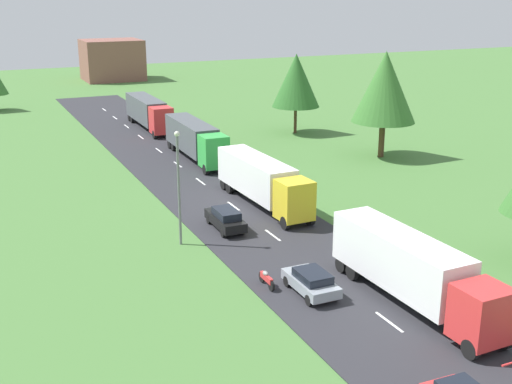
% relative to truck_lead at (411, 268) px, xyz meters
% --- Properties ---
extents(road, '(10.00, 140.00, 0.06)m').
position_rel_truck_lead_xyz_m(road, '(-2.28, 12.16, -2.17)').
color(road, '#2B2B30').
rests_on(road, ground).
extents(lane_marking_centre, '(0.16, 122.25, 0.01)m').
position_rel_truck_lead_xyz_m(lane_marking_centre, '(-2.28, 8.95, -2.13)').
color(lane_marking_centre, white).
rests_on(lane_marking_centre, road).
extents(truck_lead, '(2.77, 12.52, 3.76)m').
position_rel_truck_lead_xyz_m(truck_lead, '(0.00, 0.00, 0.00)').
color(truck_lead, red).
rests_on(truck_lead, road).
extents(truck_second, '(2.83, 12.63, 3.70)m').
position_rel_truck_lead_xyz_m(truck_second, '(-0.03, 19.27, -0.01)').
color(truck_second, yellow).
rests_on(truck_second, road).
extents(truck_third, '(2.68, 13.30, 3.75)m').
position_rel_truck_lead_xyz_m(truck_third, '(0.13, 35.86, 0.02)').
color(truck_third, green).
rests_on(truck_third, road).
extents(truck_fourth, '(2.55, 13.51, 3.74)m').
position_rel_truck_lead_xyz_m(truck_fourth, '(0.04, 53.10, 0.02)').
color(truck_fourth, red).
rests_on(truck_fourth, road).
extents(car_second, '(1.91, 3.98, 1.41)m').
position_rel_truck_lead_xyz_m(car_second, '(-4.37, 3.37, -1.39)').
color(car_second, '#8C939E').
rests_on(car_second, road).
extents(car_third, '(1.80, 4.52, 1.55)m').
position_rel_truck_lead_xyz_m(car_third, '(-4.85, 15.29, -1.33)').
color(car_third, black).
rests_on(car_third, road).
extents(motorcycle_courier, '(0.28, 1.94, 0.91)m').
position_rel_truck_lead_xyz_m(motorcycle_courier, '(-6.31, 5.29, -1.65)').
color(motorcycle_courier, black).
rests_on(motorcycle_courier, road).
extents(lamppost_second, '(0.36, 0.36, 7.99)m').
position_rel_truck_lead_xyz_m(lamppost_second, '(-8.76, 13.95, 2.27)').
color(lamppost_second, slate).
rests_on(lamppost_second, ground).
extents(tree_maple, '(6.59, 6.59, 11.01)m').
position_rel_truck_lead_xyz_m(tree_maple, '(18.34, 28.79, 5.16)').
color(tree_maple, '#513823').
rests_on(tree_maple, ground).
extents(tree_pine, '(5.77, 5.77, 9.64)m').
position_rel_truck_lead_xyz_m(tree_pine, '(15.70, 43.11, 4.26)').
color(tree_pine, '#513823').
rests_on(tree_pine, ground).
extents(distant_building, '(11.01, 9.66, 7.70)m').
position_rel_truck_lead_xyz_m(distant_building, '(6.59, 101.90, 1.65)').
color(distant_building, brown).
rests_on(distant_building, ground).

